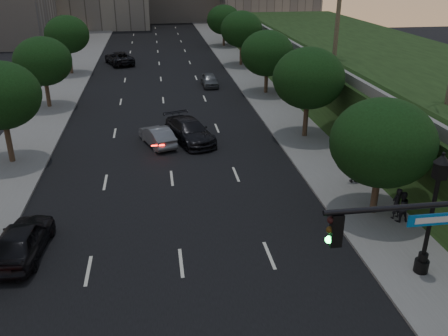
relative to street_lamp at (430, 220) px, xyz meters
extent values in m
cube|color=black|center=(-10.04, 27.28, -2.62)|extent=(16.00, 140.00, 0.02)
cube|color=slate|center=(0.21, 27.28, -2.56)|extent=(4.50, 140.00, 0.15)
cube|color=slate|center=(-20.29, 27.28, -2.56)|extent=(4.50, 140.00, 0.15)
cube|color=black|center=(11.96, 25.28, -0.63)|extent=(18.00, 90.00, 4.00)
cube|color=slate|center=(3.46, 25.28, 1.72)|extent=(0.35, 90.00, 0.70)
cylinder|color=#38281C|center=(0.26, 5.28, -1.20)|extent=(0.36, 0.36, 2.86)
ellipsoid|color=black|center=(0.26, 5.28, 1.40)|extent=(5.20, 5.20, 4.42)
cylinder|color=#38281C|center=(0.26, 17.28, -1.03)|extent=(0.36, 0.36, 3.21)
ellipsoid|color=black|center=(0.26, 17.28, 1.89)|extent=(5.20, 5.20, 4.42)
cylinder|color=#38281C|center=(0.26, 30.28, -1.20)|extent=(0.36, 0.36, 2.86)
ellipsoid|color=black|center=(0.26, 30.28, 1.40)|extent=(5.20, 5.20, 4.42)
cylinder|color=#38281C|center=(0.26, 44.28, -1.03)|extent=(0.36, 0.36, 3.21)
ellipsoid|color=black|center=(0.26, 44.28, 1.89)|extent=(5.20, 5.20, 4.42)
cylinder|color=#38281C|center=(0.26, 59.28, -1.20)|extent=(0.36, 0.36, 2.86)
ellipsoid|color=black|center=(0.26, 59.28, 1.40)|extent=(5.20, 5.20, 4.42)
cylinder|color=#38281C|center=(-20.34, 15.28, -1.01)|extent=(0.36, 0.36, 3.26)
ellipsoid|color=black|center=(-20.34, 15.28, 1.95)|extent=(5.00, 5.00, 4.25)
cylinder|color=#38281C|center=(-20.34, 28.28, -1.14)|extent=(0.36, 0.36, 2.99)
ellipsoid|color=black|center=(-20.34, 28.28, 1.58)|extent=(5.00, 5.00, 4.25)
cylinder|color=#38281C|center=(-20.34, 42.28, -1.01)|extent=(0.36, 0.36, 3.26)
ellipsoid|color=black|center=(-20.34, 42.28, 1.95)|extent=(5.00, 5.00, 4.25)
cylinder|color=black|center=(-3.91, -5.07, 3.67)|extent=(5.40, 0.16, 0.16)
cube|color=black|center=(-6.21, -5.07, 3.12)|extent=(0.32, 0.22, 0.95)
sphere|color=black|center=(-6.39, -5.07, 3.45)|extent=(0.20, 0.20, 0.20)
sphere|color=#3F2B0A|center=(-6.39, -5.07, 3.15)|extent=(0.20, 0.20, 0.20)
sphere|color=#19F24C|center=(-6.39, -5.07, 2.85)|extent=(0.20, 0.20, 0.20)
cube|color=#0E69BC|center=(-3.51, -5.07, 3.22)|extent=(1.40, 0.05, 0.35)
cylinder|color=black|center=(0.00, 0.00, -2.28)|extent=(0.60, 0.60, 0.70)
cylinder|color=black|center=(0.00, 0.00, -1.78)|extent=(0.40, 0.40, 0.40)
cylinder|color=black|center=(0.00, 0.00, 0.17)|extent=(0.18, 0.18, 3.60)
cube|color=black|center=(0.00, 0.00, 2.22)|extent=(0.42, 0.42, 0.70)
cone|color=black|center=(0.00, 0.00, 2.72)|extent=(0.64, 0.64, 0.35)
sphere|color=black|center=(0.00, 0.00, 2.92)|extent=(0.14, 0.14, 0.14)
imported|color=black|center=(-17.04, 3.95, -1.82)|extent=(2.32, 4.94, 1.64)
imported|color=slate|center=(-10.78, 17.28, -1.94)|extent=(2.81, 4.48, 1.39)
imported|color=black|center=(-15.10, 47.43, -1.81)|extent=(4.44, 6.46, 1.64)
imported|color=black|center=(-8.41, 17.65, -1.81)|extent=(4.05, 6.11, 1.65)
imported|color=#525659|center=(-4.98, 34.24, -1.95)|extent=(1.70, 4.03, 1.36)
imported|color=black|center=(1.08, 4.49, -1.65)|extent=(0.71, 0.60, 1.67)
imported|color=black|center=(1.16, 4.14, -1.66)|extent=(0.82, 0.65, 1.64)
imported|color=black|center=(0.69, 8.86, -1.59)|extent=(1.06, 0.46, 1.79)
camera|label=1|loc=(-10.72, -15.31, 9.64)|focal=38.00mm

